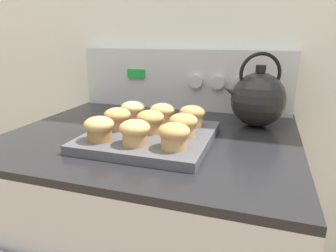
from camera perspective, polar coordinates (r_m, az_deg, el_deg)
The scene contains 13 objects.
wall_back at distance 1.14m, azimuth 3.72°, elevation 17.04°, with size 8.00×0.05×2.40m.
control_panel at distance 1.10m, azimuth 2.98°, elevation 8.87°, with size 0.76×0.07×0.21m.
muffin_pan at distance 0.77m, azimuth -3.43°, elevation -2.02°, with size 0.31×0.31×0.02m.
muffin_r0_c0 at distance 0.71m, azimuth -12.99°, elevation -0.33°, with size 0.07×0.07×0.06m.
muffin_r0_c1 at distance 0.67m, azimuth -6.33°, elevation -1.03°, with size 0.07×0.07×0.06m.
muffin_r0_c2 at distance 0.65m, azimuth 1.16°, elevation -1.72°, with size 0.07×0.07×0.06m.
muffin_r1_c0 at distance 0.79m, azimuth -9.61°, elevation 1.54°, with size 0.07×0.07×0.06m.
muffin_r1_c1 at distance 0.76m, azimuth -3.38°, elevation 1.02°, with size 0.07×0.07×0.06m.
muffin_r1_c2 at distance 0.73m, azimuth 2.93°, elevation 0.34°, with size 0.07×0.07×0.06m.
muffin_r2_c0 at distance 0.87m, azimuth -6.68°, elevation 2.99°, with size 0.07×0.07×0.06m.
muffin_r2_c1 at distance 0.83m, azimuth -1.07°, elevation 2.54°, with size 0.07×0.07×0.06m.
muffin_r2_c2 at distance 0.81m, azimuth 4.64°, elevation 2.10°, with size 0.07×0.07×0.06m.
tea_kettle at distance 0.92m, azimuth 16.71°, elevation 5.05°, with size 0.19×0.16×0.22m.
Camera 1 is at (0.29, -0.39, 1.19)m, focal length 32.00 mm.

